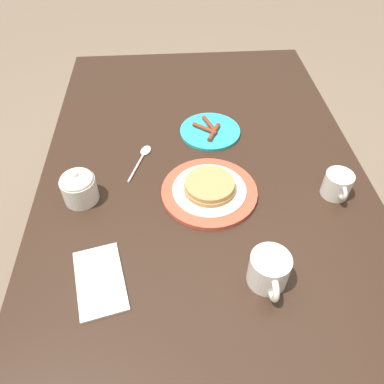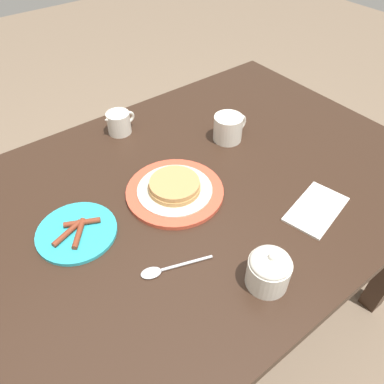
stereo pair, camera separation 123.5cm
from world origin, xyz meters
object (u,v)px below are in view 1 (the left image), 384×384
Objects in this scene: coffee_mug at (269,271)px; spoon at (143,156)px; creamer_pitcher at (337,184)px; sugar_bowl at (79,187)px; side_plate_bacon at (210,131)px; napkin at (100,280)px; pancake_plate at (209,189)px.

coffee_mug is 0.73× the size of spoon.
sugar_bowl is at bearing -92.44° from creamer_pitcher.
side_plate_bacon is 0.98× the size of napkin.
creamer_pitcher is 0.54× the size of napkin.
coffee_mug is 0.38m from napkin.
side_plate_bacon is at bearing 173.59° from pancake_plate.
sugar_bowl reaches higher than spoon.
creamer_pitcher is (0.30, 0.32, 0.03)m from side_plate_bacon.
coffee_mug is at bearing 57.54° from sugar_bowl.
pancake_plate is at bearing -94.19° from creamer_pitcher.
spoon is (0.11, -0.22, -0.00)m from side_plate_bacon.
sugar_bowl reaches higher than coffee_mug.
sugar_bowl is at bearing -122.46° from coffee_mug.
side_plate_bacon is 1.19× the size of spoon.
pancake_plate is 1.32× the size of napkin.
side_plate_bacon is 1.97× the size of sugar_bowl.
side_plate_bacon is 0.44m from creamer_pitcher.
napkin is (-0.03, -0.38, -0.04)m from coffee_mug.
coffee_mug is at bearing -43.42° from creamer_pitcher.
creamer_pitcher is 0.67m from napkin.
sugar_bowl is at bearing -44.89° from spoon.
side_plate_bacon is at bearing -133.59° from creamer_pitcher.
pancake_plate is 0.35m from creamer_pitcher.
side_plate_bacon is (-0.27, 0.03, -0.01)m from pancake_plate.
coffee_mug is 0.54m from spoon.
creamer_pitcher is 0.70m from sugar_bowl.
napkin is 1.22× the size of spoon.
spoon is (-0.45, -0.29, -0.04)m from coffee_mug.
spoon is at bearing -131.68° from pancake_plate.
sugar_bowl is (-0.00, -0.35, 0.03)m from pancake_plate.
side_plate_bacon is at bearing 125.32° from sugar_bowl.
pancake_plate is 0.38m from napkin.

